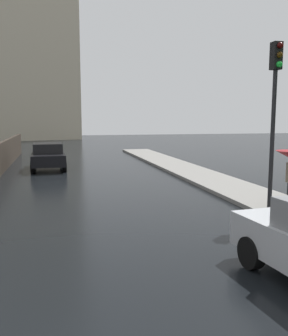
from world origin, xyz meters
TOP-DOWN VIEW (x-y plane):
  - car_black_mid_road at (-1.99, 19.86)m, footprint 1.88×3.97m
  - traffic_light at (4.39, 8.39)m, footprint 0.26×0.39m
  - distant_tower at (-5.60, 51.67)m, footprint 15.01×12.02m

SIDE VIEW (x-z plane):
  - car_black_mid_road at x=-1.99m, z-range 0.02..1.46m
  - traffic_light at x=4.39m, z-range 1.03..5.76m
  - distant_tower at x=-5.60m, z-range -2.11..31.92m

